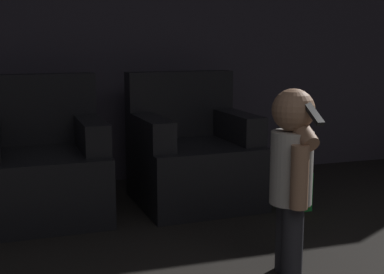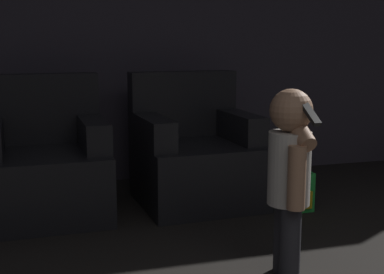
{
  "view_description": "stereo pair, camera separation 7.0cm",
  "coord_description": "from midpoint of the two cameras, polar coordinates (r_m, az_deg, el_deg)",
  "views": [
    {
      "loc": [
        -0.91,
        0.16,
        1.15
      ],
      "look_at": [
        0.01,
        3.03,
        0.6
      ],
      "focal_mm": 50.0,
      "sensor_mm": 36.0,
      "label": 1
    },
    {
      "loc": [
        -0.85,
        0.14,
        1.15
      ],
      "look_at": [
        0.01,
        3.03,
        0.6
      ],
      "focal_mm": 50.0,
      "sensor_mm": 36.0,
      "label": 2
    }
  ],
  "objects": [
    {
      "name": "wall_back",
      "position": [
        4.44,
        -5.2,
        12.14
      ],
      "size": [
        8.4,
        0.05,
        2.6
      ],
      "color": "#3D3842",
      "rests_on": "ground_plane"
    },
    {
      "name": "armchair_left",
      "position": [
        3.67,
        -14.98,
        -3.03
      ],
      "size": [
        0.82,
        0.82,
        0.92
      ],
      "rotation": [
        0.0,
        0.0,
        0.02
      ],
      "color": "black",
      "rests_on": "ground_plane"
    },
    {
      "name": "toy_backpack",
      "position": [
        3.74,
        11.63,
        -5.73
      ],
      "size": [
        0.2,
        0.17,
        0.27
      ],
      "color": "green",
      "rests_on": "ground_plane"
    },
    {
      "name": "armchair_right",
      "position": [
        3.84,
        0.81,
        -2.12
      ],
      "size": [
        0.85,
        0.84,
        0.92
      ],
      "rotation": [
        0.0,
        0.0,
        0.05
      ],
      "color": "black",
      "rests_on": "ground_plane"
    },
    {
      "name": "person_toddler",
      "position": [
        2.6,
        11.18,
        -3.32
      ],
      "size": [
        0.2,
        0.36,
        0.93
      ],
      "rotation": [
        0.0,
        0.0,
        -1.77
      ],
      "color": "#28282D",
      "rests_on": "ground_plane"
    }
  ]
}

